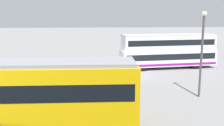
# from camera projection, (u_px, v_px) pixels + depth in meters

# --- Properties ---
(ground_plane) EXTENTS (160.00, 160.00, 0.00)m
(ground_plane) POSITION_uv_depth(u_px,v_px,m) (129.00, 74.00, 25.91)
(ground_plane) COLOR gray
(double_decker_bus) EXTENTS (10.63, 3.62, 3.70)m
(double_decker_bus) POSITION_uv_depth(u_px,v_px,m) (168.00, 51.00, 28.45)
(double_decker_bus) COLOR white
(double_decker_bus) RESTS_ON ground
(tram_yellow) EXTENTS (13.37, 2.87, 3.52)m
(tram_yellow) POSITION_uv_depth(u_px,v_px,m) (14.00, 92.00, 14.01)
(tram_yellow) COLOR #E5B70C
(tram_yellow) RESTS_ON ground
(pedestrian_near_railing) EXTENTS (0.35, 0.36, 1.71)m
(pedestrian_near_railing) POSITION_uv_depth(u_px,v_px,m) (92.00, 80.00, 19.85)
(pedestrian_near_railing) COLOR #33384C
(pedestrian_near_railing) RESTS_ON ground
(pedestrian_railing) EXTENTS (6.67, 0.81, 1.08)m
(pedestrian_railing) POSITION_uv_depth(u_px,v_px,m) (88.00, 79.00, 21.19)
(pedestrian_railing) COLOR gray
(pedestrian_railing) RESTS_ON ground
(info_sign) EXTENTS (1.00, 0.26, 2.30)m
(info_sign) POSITION_uv_depth(u_px,v_px,m) (19.00, 69.00, 20.77)
(info_sign) COLOR slate
(info_sign) RESTS_ON ground
(street_lamp) EXTENTS (0.36, 0.36, 6.13)m
(street_lamp) POSITION_uv_depth(u_px,v_px,m) (202.00, 47.00, 18.25)
(street_lamp) COLOR #4C4C51
(street_lamp) RESTS_ON ground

